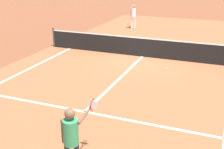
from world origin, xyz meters
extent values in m
plane|color=brown|center=(0.00, 0.00, 0.00)|extent=(60.00, 60.00, 0.00)
cube|color=#9E5433|center=(0.00, 0.00, 0.00)|extent=(10.62, 24.40, 0.00)
cube|color=white|center=(0.00, -6.40, 0.00)|extent=(8.22, 0.10, 0.01)
cube|color=white|center=(0.00, -3.20, 0.00)|extent=(0.10, 6.40, 0.01)
cylinder|color=#33383D|center=(-5.09, 0.00, 0.54)|extent=(0.09, 0.09, 1.07)
cube|color=black|center=(0.00, 0.00, 0.46)|extent=(10.18, 0.02, 0.91)
cube|color=white|center=(0.00, 0.00, 0.94)|extent=(10.18, 0.03, 0.05)
cylinder|color=#338C59|center=(1.11, -9.15, 1.07)|extent=(0.32, 0.32, 0.56)
sphere|color=brown|center=(1.11, -9.15, 1.50)|extent=(0.22, 0.22, 0.22)
cylinder|color=brown|center=(0.94, -9.17, 1.08)|extent=(0.08, 0.08, 0.54)
cylinder|color=brown|center=(1.25, -8.87, 1.30)|extent=(0.14, 0.54, 0.08)
cylinder|color=black|center=(1.20, -8.49, 1.30)|extent=(0.05, 0.22, 0.03)
torus|color=red|center=(1.18, -8.25, 1.30)|extent=(0.05, 0.28, 0.28)
cylinder|color=silver|center=(1.18, -8.25, 1.30)|extent=(0.25, 0.03, 0.25)
cylinder|color=white|center=(-2.69, 6.45, 0.42)|extent=(0.11, 0.11, 0.83)
cylinder|color=white|center=(-2.50, 6.56, 0.42)|extent=(0.11, 0.11, 0.83)
cylinder|color=white|center=(-2.60, 6.51, 1.13)|extent=(0.32, 0.32, 0.58)
sphere|color=#A87A5B|center=(-2.60, 6.51, 1.57)|extent=(0.23, 0.23, 0.23)
cylinder|color=#A87A5B|center=(-2.74, 6.42, 1.13)|extent=(0.08, 0.08, 0.57)
cylinder|color=#A87A5B|center=(-2.60, 6.84, 1.37)|extent=(0.37, 0.52, 0.08)
cylinder|color=black|center=(-2.81, 7.17, 1.37)|extent=(0.14, 0.20, 0.03)
torus|color=red|center=(-2.94, 7.37, 1.37)|extent=(0.17, 0.25, 0.28)
cylinder|color=silver|center=(-2.94, 7.37, 1.37)|extent=(0.21, 0.14, 0.25)
sphere|color=#CCE033|center=(1.50, -1.48, 0.03)|extent=(0.07, 0.07, 0.07)
sphere|color=#CCE033|center=(-0.18, -5.57, 0.03)|extent=(0.07, 0.07, 0.07)
camera|label=1|loc=(3.84, -13.74, 4.26)|focal=47.70mm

